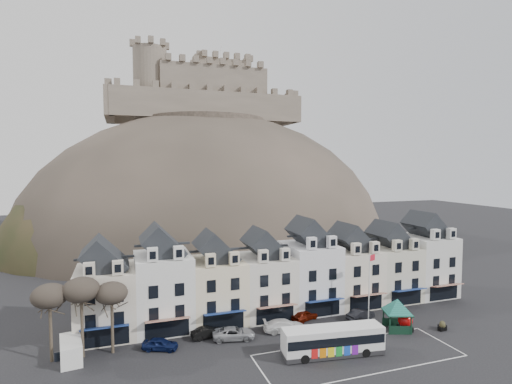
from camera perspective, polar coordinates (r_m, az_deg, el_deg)
ground at (r=45.64m, az=13.13°, el=-22.83°), size 300.00×300.00×0.00m
coach_bay_markings at (r=47.56m, az=14.47°, el=-21.69°), size 22.00×7.50×0.01m
townhouse_terrace at (r=57.05m, az=4.65°, el=-11.50°), size 54.40×9.35×11.80m
castle_hill at (r=107.87m, az=-6.19°, el=-6.96°), size 100.00×76.00×68.00m
castle at (r=114.32m, az=-7.51°, el=13.85°), size 50.20×22.20×22.00m
tree_left_far at (r=47.48m, az=-27.41°, el=-13.13°), size 3.61×3.61×8.24m
tree_left_mid at (r=47.02m, az=-23.72°, el=-12.74°), size 3.78×3.78×8.64m
tree_left_near at (r=47.05m, az=-19.95°, el=-13.51°), size 3.43×3.43×7.84m
bus at (r=46.41m, az=10.92°, el=-19.98°), size 11.21×3.92×3.10m
bus_shelter at (r=54.03m, az=19.54°, el=-15.08°), size 5.88×5.88×3.95m
red_buoy at (r=54.91m, az=20.54°, el=-16.96°), size 1.76×1.76×2.17m
flagpole at (r=55.01m, az=15.92°, el=-12.36°), size 1.22×0.57×9.05m
white_van at (r=48.93m, az=-24.93°, el=-19.80°), size 2.69×4.95×2.15m
planter_west at (r=57.42m, az=25.08°, el=-16.83°), size 1.09×0.80×0.98m
planter_east at (r=56.82m, az=25.08°, el=-17.02°), size 1.04×0.72×1.03m
car_navy at (r=48.34m, az=-13.54°, el=-20.36°), size 4.23×2.95×1.34m
car_black at (r=50.34m, az=-6.89°, el=-19.29°), size 4.05×1.86×1.29m
car_silver at (r=49.72m, az=-3.19°, el=-19.51°), size 5.27×3.22×1.39m
car_white at (r=51.66m, az=4.09°, el=-18.52°), size 5.46×3.00×1.50m
car_maroon at (r=55.33m, az=6.98°, el=-17.06°), size 4.21×2.82×1.33m
car_charcoal at (r=56.86m, az=14.72°, el=-16.56°), size 4.36×2.49×1.36m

